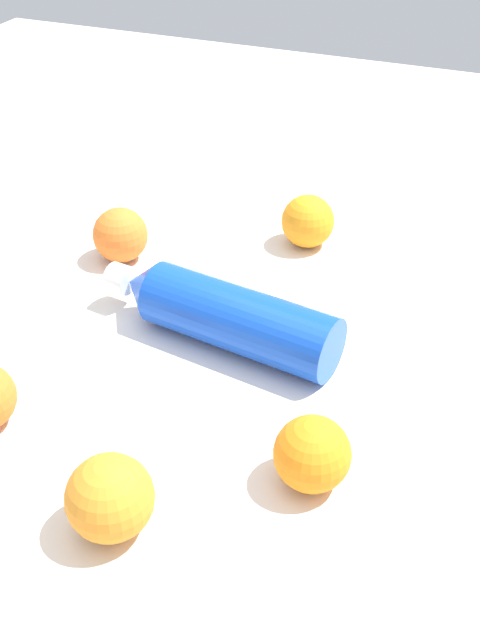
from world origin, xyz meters
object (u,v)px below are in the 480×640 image
at_px(orange_4, 308,221).
at_px(water_bottle, 222,314).
at_px(orange_1, 120,235).
at_px(orange_2, 110,498).
at_px(orange_3, 312,454).

bearing_deg(orange_4, water_bottle, -94.97).
distance_m(orange_1, orange_2, 0.49).
xyz_separation_m(orange_1, orange_4, (0.23, 0.14, -0.00)).
xyz_separation_m(water_bottle, orange_1, (-0.21, 0.12, -0.00)).
height_order(water_bottle, orange_4, water_bottle).
relative_size(water_bottle, orange_2, 3.90).
height_order(orange_1, orange_4, same).
bearing_deg(water_bottle, orange_2, 102.28).
height_order(water_bottle, orange_3, water_bottle).
distance_m(water_bottle, orange_1, 0.24).
relative_size(orange_1, orange_2, 0.95).
relative_size(orange_1, orange_4, 1.01).
relative_size(orange_3, orange_4, 0.99).
distance_m(orange_1, orange_4, 0.27).
relative_size(orange_1, orange_3, 1.02).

